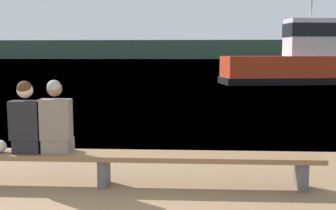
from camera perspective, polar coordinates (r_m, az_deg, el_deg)
The scene contains 6 objects.
water_surface at distance 128.23m, azimuth 2.65°, elevation 6.09°, with size 240.00×240.00×0.00m, color #386084.
far_shoreline at distance 187.42m, azimuth 2.83°, elevation 7.55°, with size 600.00×12.00×7.79m, color #2D3D2D.
bench_main at distance 6.21m, azimuth -8.69°, elevation -7.32°, with size 6.24×0.44×0.47m.
person_left at distance 6.42m, azimuth -18.59°, elevation -2.07°, with size 0.45×0.39×1.05m.
person_right at distance 6.27m, azimuth -14.93°, elevation -2.16°, with size 0.45×0.38×1.07m.
tugboat_red at distance 28.55m, azimuth 18.49°, elevation 5.36°, with size 11.26×4.55×6.59m.
Camera 1 is at (1.21, -3.35, 1.91)m, focal length 45.00 mm.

